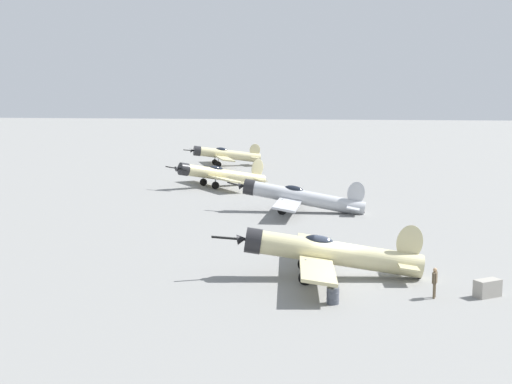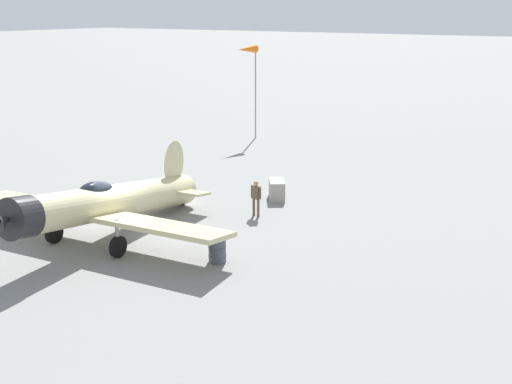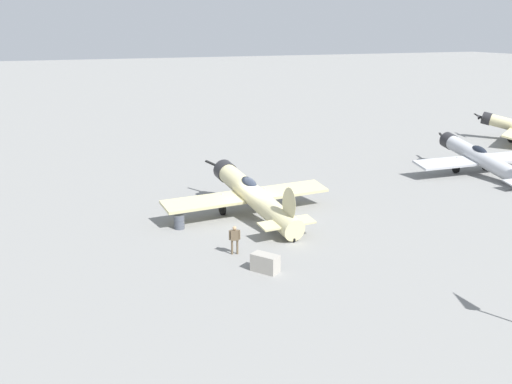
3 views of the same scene
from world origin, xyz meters
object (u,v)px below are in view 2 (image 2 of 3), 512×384
(fuel_drum, at_px, (217,251))
(windsock_mast, at_px, (248,54))
(airplane_foreground, at_px, (106,204))
(equipment_crate, at_px, (277,190))
(ground_crew_mechanic, at_px, (256,195))

(fuel_drum, height_order, windsock_mast, windsock_mast)
(airplane_foreground, distance_m, fuel_drum, 5.13)
(airplane_foreground, height_order, equipment_crate, airplane_foreground)
(equipment_crate, distance_m, fuel_drum, 8.29)
(airplane_foreground, distance_m, ground_crew_mechanic, 6.57)
(fuel_drum, distance_m, windsock_mast, 23.06)
(fuel_drum, relative_size, windsock_mast, 0.13)
(ground_crew_mechanic, xyz_separation_m, windsock_mast, (-9.62, 14.19, 4.84))
(airplane_foreground, relative_size, windsock_mast, 1.89)
(fuel_drum, bearing_deg, windsock_mast, 120.16)
(ground_crew_mechanic, xyz_separation_m, fuel_drum, (1.65, -5.20, -0.55))
(airplane_foreground, height_order, ground_crew_mechanic, airplane_foreground)
(airplane_foreground, bearing_deg, equipment_crate, 157.41)
(airplane_foreground, bearing_deg, windsock_mast, -166.82)
(equipment_crate, bearing_deg, ground_crew_mechanic, -78.13)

